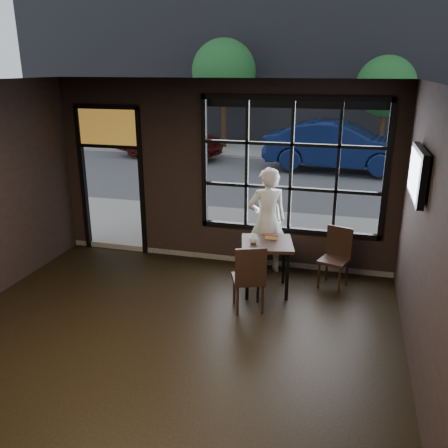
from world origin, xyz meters
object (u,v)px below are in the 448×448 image
(cafe_table, at_px, (266,267))
(navy_car, at_px, (339,146))
(chair_near, at_px, (248,277))
(man, at_px, (267,221))

(cafe_table, distance_m, navy_car, 9.42)
(cafe_table, relative_size, chair_near, 0.81)
(cafe_table, height_order, navy_car, navy_car)
(cafe_table, height_order, man, man)
(cafe_table, xyz_separation_m, chair_near, (-0.15, -0.64, 0.09))
(chair_near, relative_size, navy_car, 0.21)
(cafe_table, xyz_separation_m, man, (-0.14, 0.78, 0.50))
(cafe_table, bearing_deg, chair_near, -116.13)
(cafe_table, relative_size, man, 0.45)
(chair_near, height_order, man, man)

